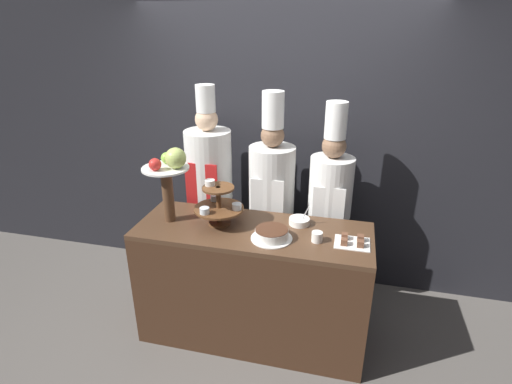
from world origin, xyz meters
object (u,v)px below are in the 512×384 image
chef_center_left (272,195)px  cup_white (317,237)px  cake_square_tray (352,241)px  chef_left (210,185)px  fruit_pedestal (169,172)px  chef_center_right (330,203)px  serving_bowl_far (299,221)px  tiered_stand (218,204)px  cake_round (272,234)px

chef_center_left → cup_white: bearing=-55.0°
cake_square_tray → chef_left: bearing=153.7°
fruit_pedestal → chef_center_right: 1.32m
fruit_pedestal → chef_center_right: size_ratio=0.32×
fruit_pedestal → chef_center_left: chef_center_left is taller
cup_white → serving_bowl_far: 0.27m
tiered_stand → fruit_pedestal: size_ratio=0.64×
serving_bowl_far → chef_center_left: 0.51m
tiered_stand → chef_center_right: (0.77, 0.55, -0.15)m
tiered_stand → fruit_pedestal: (-0.35, -0.03, 0.23)m
chef_left → chef_center_right: size_ratio=1.05×
cup_white → fruit_pedestal: bearing=176.9°
fruit_pedestal → chef_center_left: (0.64, 0.58, -0.36)m
fruit_pedestal → cup_white: bearing=-3.1°
cup_white → chef_center_right: size_ratio=0.04×
cup_white → chef_center_right: bearing=86.4°
cake_square_tray → tiered_stand: bearing=176.2°
cake_round → chef_center_right: bearing=62.9°
tiered_stand → cake_round: tiered_stand is taller
tiered_stand → chef_left: chef_left is taller
chef_center_left → tiered_stand: bearing=-117.3°
serving_bowl_far → cake_round: bearing=-120.4°
cup_white → chef_left: chef_left is taller
tiered_stand → chef_left: (-0.27, 0.55, -0.09)m
cake_square_tray → chef_center_right: size_ratio=0.13×
fruit_pedestal → cake_square_tray: 1.37m
cake_square_tray → cake_round: bearing=-173.0°
chef_left → chef_center_left: (0.55, 0.00, -0.04)m
tiered_stand → cake_square_tray: (0.97, -0.06, -0.14)m
tiered_stand → serving_bowl_far: 0.61m
cake_round → cup_white: 0.31m
tiered_stand → cake_square_tray: bearing=-3.8°
chef_left → chef_center_left: size_ratio=1.02×
cup_white → serving_bowl_far: size_ratio=0.49×
fruit_pedestal → chef_center_left: 0.93m
serving_bowl_far → cake_square_tray: bearing=-26.9°
cake_square_tray → serving_bowl_far: 0.43m
fruit_pedestal → cup_white: size_ratio=7.58×
cup_white → chef_center_right: 0.64m
fruit_pedestal → cup_white: 1.14m
serving_bowl_far → chef_center_right: bearing=65.2°
cake_round → chef_center_left: bearing=101.7°
cake_round → chef_center_right: size_ratio=0.16×
tiered_stand → cup_white: 0.75m
tiered_stand → fruit_pedestal: bearing=-174.5°
serving_bowl_far → chef_left: bearing=154.0°
chef_left → chef_center_left: bearing=0.0°
cake_round → cake_square_tray: bearing=7.0°
cake_square_tray → chef_left: (-1.24, 0.61, 0.05)m
serving_bowl_far → chef_left: (-0.85, 0.42, 0.05)m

